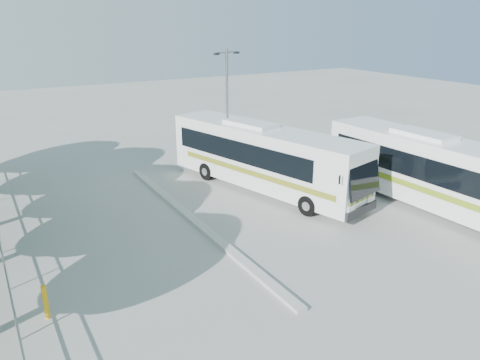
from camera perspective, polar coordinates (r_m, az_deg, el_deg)
ground at (r=20.52m, az=2.51°, el=-5.69°), size 100.00×100.00×0.00m
kerb_divider at (r=21.10m, az=-5.73°, el=-4.83°), size 0.40×16.00×0.15m
coach_main at (r=24.29m, az=2.96°, el=2.87°), size 5.26×12.14×3.31m
coach_adjacent at (r=23.61m, az=22.94°, el=0.90°), size 2.86×12.12×3.34m
lamppost at (r=25.77m, az=-1.58°, el=8.63°), size 1.71×0.57×7.08m
bollard at (r=15.61m, az=-22.62°, el=-13.58°), size 0.17×0.17×1.12m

